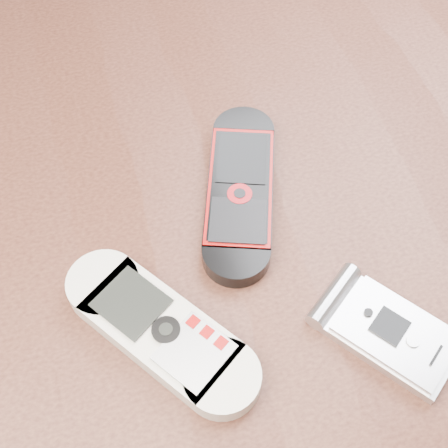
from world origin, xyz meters
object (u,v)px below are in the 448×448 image
at_px(nokia_black_red, 240,189).
at_px(table, 219,296).
at_px(nokia_white, 160,330).
at_px(motorola_razr, 391,332).

bearing_deg(nokia_black_red, table, -112.97).
bearing_deg(nokia_black_red, nokia_white, -111.60).
distance_m(table, nokia_white, 0.15).
distance_m(table, motorola_razr, 0.18).
height_order(nokia_white, motorola_razr, nokia_white).
relative_size(table, motorola_razr, 12.06).
relative_size(table, nokia_white, 7.64).
distance_m(nokia_black_red, motorola_razr, 0.15).
bearing_deg(nokia_white, table, 14.05).
relative_size(nokia_white, nokia_black_red, 0.96).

